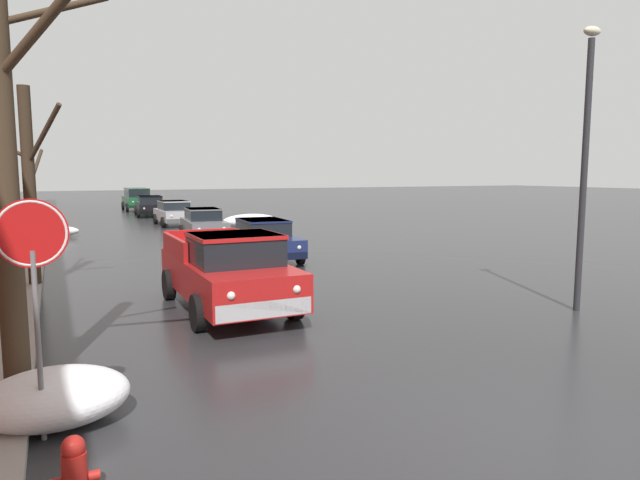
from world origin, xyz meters
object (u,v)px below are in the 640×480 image
object	(u,v)px
suv_green_at_far_intersection	(137,198)
sedan_silver_parked_far_down_block	(174,212)
fire_hydrant	(75,474)
stop_sign_at_corner	(33,255)
pickup_truck_red_approaching_near_lane	(228,271)
sedan_black_queued_behind_truck	(150,205)
sedan_darkblue_parked_kerbside_close	(264,239)
sedan_grey_parked_kerbside_mid	(204,223)
bare_tree_at_the_corner	(3,146)
bare_tree_second_along_sidewalk	(29,183)
street_lamp_post	(585,156)

from	to	relation	value
suv_green_at_far_intersection	sedan_silver_parked_far_down_block	bearing A→B (deg)	-89.07
fire_hydrant	stop_sign_at_corner	size ratio (longest dim) A/B	0.26
pickup_truck_red_approaching_near_lane	stop_sign_at_corner	bearing A→B (deg)	-126.08
sedan_silver_parked_far_down_block	fire_hydrant	xyz separation A→B (m)	(-6.24, -27.55, -0.40)
sedan_black_queued_behind_truck	sedan_darkblue_parked_kerbside_close	bearing A→B (deg)	-88.94
sedan_darkblue_parked_kerbside_close	sedan_grey_parked_kerbside_mid	bearing A→B (deg)	93.36
bare_tree_at_the_corner	bare_tree_second_along_sidewalk	size ratio (longest dim) A/B	1.23
bare_tree_second_along_sidewalk	pickup_truck_red_approaching_near_lane	world-z (taller)	bare_tree_second_along_sidewalk
sedan_silver_parked_far_down_block	stop_sign_at_corner	distance (m)	26.77
bare_tree_at_the_corner	stop_sign_at_corner	xyz separation A→B (m)	(0.30, -1.28, -1.23)
pickup_truck_red_approaching_near_lane	sedan_black_queued_behind_truck	world-z (taller)	pickup_truck_red_approaching_near_lane
pickup_truck_red_approaching_near_lane	stop_sign_at_corner	distance (m)	6.26
sedan_silver_parked_far_down_block	bare_tree_at_the_corner	bearing A→B (deg)	-105.48
sedan_grey_parked_kerbside_mid	street_lamp_post	xyz separation A→B (m)	(4.19, -16.66, 2.63)
sedan_grey_parked_kerbside_mid	fire_hydrant	size ratio (longest dim) A/B	5.91
bare_tree_second_along_sidewalk	sedan_black_queued_behind_truck	xyz separation A→B (m)	(6.67, 24.24, -2.00)
sedan_grey_parked_kerbside_mid	stop_sign_at_corner	world-z (taller)	stop_sign_at_corner
bare_tree_second_along_sidewalk	pickup_truck_red_approaching_near_lane	size ratio (longest dim) A/B	1.03
fire_hydrant	bare_tree_at_the_corner	bearing A→B (deg)	101.30
sedan_grey_parked_kerbside_mid	pickup_truck_red_approaching_near_lane	bearing A→B (deg)	-101.64
sedan_black_queued_behind_truck	street_lamp_post	size ratio (longest dim) A/B	0.73
sedan_grey_parked_kerbside_mid	sedan_black_queued_behind_truck	distance (m)	15.43
sedan_grey_parked_kerbside_mid	fire_hydrant	world-z (taller)	sedan_grey_parked_kerbside_mid
sedan_darkblue_parked_kerbside_close	bare_tree_second_along_sidewalk	bearing A→B (deg)	-165.21
suv_green_at_far_intersection	fire_hydrant	xyz separation A→B (m)	(-6.01, -41.65, -0.63)
suv_green_at_far_intersection	stop_sign_at_corner	bearing A→B (deg)	-98.94
bare_tree_at_the_corner	stop_sign_at_corner	size ratio (longest dim) A/B	2.34
suv_green_at_far_intersection	street_lamp_post	distance (m)	38.76
sedan_darkblue_parked_kerbside_close	sedan_black_queued_behind_truck	distance (m)	22.37
street_lamp_post	sedan_grey_parked_kerbside_mid	bearing A→B (deg)	104.12
bare_tree_second_along_sidewalk	street_lamp_post	distance (m)	13.41
suv_green_at_far_intersection	fire_hydrant	bearing A→B (deg)	-98.22
sedan_black_queued_behind_truck	fire_hydrant	xyz separation A→B (m)	(-6.06, -35.28, -0.40)
bare_tree_at_the_corner	pickup_truck_red_approaching_near_lane	bearing A→B (deg)	43.20
bare_tree_at_the_corner	sedan_silver_parked_far_down_block	distance (m)	25.70
sedan_silver_parked_far_down_block	sedan_black_queued_behind_truck	bearing A→B (deg)	91.34
suv_green_at_far_intersection	sedan_black_queued_behind_truck	bearing A→B (deg)	-89.57
sedan_darkblue_parked_kerbside_close	suv_green_at_far_intersection	xyz separation A→B (m)	(-0.46, 28.74, 0.24)
suv_green_at_far_intersection	stop_sign_at_corner	size ratio (longest dim) A/B	1.70
sedan_grey_parked_kerbside_mid	sedan_black_queued_behind_truck	size ratio (longest dim) A/B	0.95
suv_green_at_far_intersection	street_lamp_post	size ratio (longest dim) A/B	0.77
street_lamp_post	suv_green_at_far_intersection	bearing A→B (deg)	96.30
pickup_truck_red_approaching_near_lane	street_lamp_post	xyz separation A→B (m)	(6.92, -3.39, 2.50)
sedan_darkblue_parked_kerbside_close	suv_green_at_far_intersection	world-z (taller)	suv_green_at_far_intersection
sedan_darkblue_parked_kerbside_close	street_lamp_post	size ratio (longest dim) A/B	0.70
sedan_black_queued_behind_truck	street_lamp_post	xyz separation A→B (m)	(4.20, -32.08, 2.63)
sedan_darkblue_parked_kerbside_close	sedan_silver_parked_far_down_block	distance (m)	14.65
stop_sign_at_corner	bare_tree_second_along_sidewalk	bearing A→B (deg)	92.00
bare_tree_at_the_corner	bare_tree_second_along_sidewalk	xyz separation A→B (m)	(-0.03, 8.13, -0.60)
bare_tree_at_the_corner	street_lamp_post	xyz separation A→B (m)	(10.84, 0.28, 0.03)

